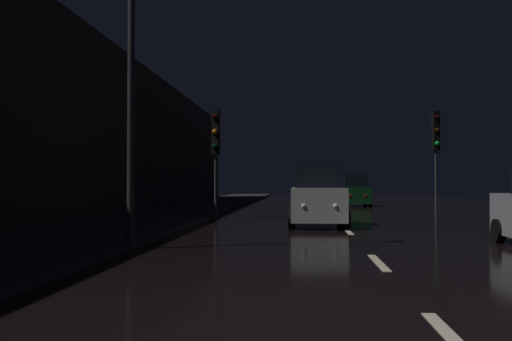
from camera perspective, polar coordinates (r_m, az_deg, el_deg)
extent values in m
cube|color=black|center=(27.04, 7.63, -4.42)|extent=(27.14, 84.00, 0.02)
cube|color=#28282B|center=(27.64, -7.84, -4.18)|extent=(4.40, 84.00, 0.15)
cube|color=#2D2B28|center=(25.07, -15.38, 4.09)|extent=(0.80, 63.00, 7.61)
cube|color=beige|center=(5.84, 19.40, -15.89)|extent=(0.16, 2.20, 0.01)
cube|color=beige|center=(10.86, 12.27, -9.07)|extent=(0.16, 2.20, 0.01)
cube|color=beige|center=(17.50, 9.31, -6.10)|extent=(0.16, 2.20, 0.01)
cube|color=beige|center=(25.14, 7.87, -4.63)|extent=(0.16, 2.20, 0.01)
cube|color=beige|center=(31.29, 7.22, -3.96)|extent=(0.16, 2.20, 0.01)
cube|color=beige|center=(39.59, 6.66, -3.40)|extent=(0.16, 2.20, 0.01)
cylinder|color=#38383A|center=(28.58, 17.73, -1.11)|extent=(0.12, 0.12, 3.07)
cube|color=black|center=(28.69, 17.70, 3.86)|extent=(0.36, 0.39, 1.90)
sphere|color=black|center=(28.59, 17.83, 5.15)|extent=(0.22, 0.22, 0.22)
sphere|color=black|center=(28.53, 17.84, 3.89)|extent=(0.22, 0.22, 0.22)
sphere|color=#19D84C|center=(28.48, 17.84, 2.62)|extent=(0.22, 0.22, 0.22)
cylinder|color=#38383A|center=(24.08, -4.10, -1.57)|extent=(0.12, 0.12, 2.71)
cube|color=black|center=(24.18, -4.09, 3.90)|extent=(0.33, 0.36, 1.90)
sphere|color=black|center=(24.07, -4.19, 5.44)|extent=(0.22, 0.22, 0.22)
sphere|color=orange|center=(24.01, -4.19, 3.94)|extent=(0.22, 0.22, 0.22)
sphere|color=black|center=(23.96, -4.19, 2.43)|extent=(0.22, 0.22, 0.22)
cylinder|color=#2D2D30|center=(13.22, -12.52, 9.07)|extent=(0.16, 0.16, 7.70)
cube|color=silver|center=(19.71, 6.25, -3.34)|extent=(1.79, 4.17, 1.09)
cube|color=black|center=(19.85, 6.23, -0.55)|extent=(1.52, 2.08, 0.83)
cylinder|color=black|center=(18.32, 9.14, -4.90)|extent=(0.22, 0.64, 0.64)
cylinder|color=black|center=(18.27, 3.63, -4.93)|extent=(0.22, 0.64, 0.64)
cylinder|color=black|center=(21.23, 8.51, -4.40)|extent=(0.22, 0.64, 0.64)
cylinder|color=black|center=(21.18, 3.77, -4.42)|extent=(0.22, 0.64, 0.64)
sphere|color=white|center=(17.69, 8.04, -3.58)|extent=(0.18, 0.18, 0.18)
sphere|color=white|center=(17.66, 4.85, -3.59)|extent=(0.18, 0.18, 0.18)
sphere|color=red|center=(21.77, 7.39, -3.14)|extent=(0.18, 0.18, 0.18)
sphere|color=red|center=(21.74, 4.80, -3.15)|extent=(0.18, 0.18, 0.18)
cube|color=#0F3819|center=(36.71, 9.96, -2.46)|extent=(1.65, 3.85, 1.01)
cube|color=black|center=(36.56, 9.98, -1.07)|extent=(1.40, 1.92, 0.77)
cylinder|color=black|center=(37.99, 8.56, -3.05)|extent=(0.20, 0.59, 0.59)
cylinder|color=black|center=(38.14, 10.98, -3.03)|extent=(0.20, 0.59, 0.59)
cylinder|color=black|center=(35.31, 8.86, -3.18)|extent=(0.20, 0.59, 0.59)
cylinder|color=black|center=(35.46, 11.47, -3.16)|extent=(0.20, 0.59, 0.59)
sphere|color=slate|center=(38.55, 9.03, -2.40)|extent=(0.16, 0.16, 0.16)
sphere|color=slate|center=(38.63, 10.37, -2.39)|extent=(0.16, 0.16, 0.16)
sphere|color=red|center=(34.79, 9.51, -2.52)|extent=(0.16, 0.16, 0.16)
sphere|color=red|center=(34.88, 10.99, -2.51)|extent=(0.16, 0.16, 0.16)
cylinder|color=black|center=(15.31, 23.30, -5.62)|extent=(0.20, 0.59, 0.59)
sphere|color=slate|center=(15.91, 23.88, -3.94)|extent=(0.17, 0.17, 0.17)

